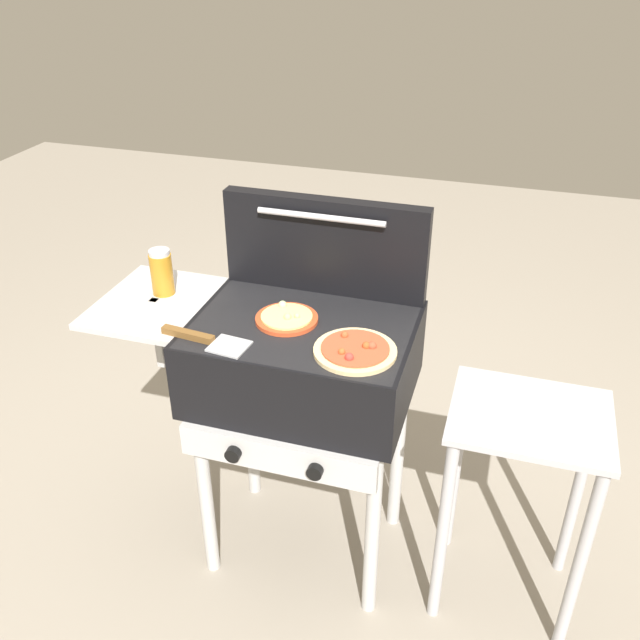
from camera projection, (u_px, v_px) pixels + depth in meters
name	position (u px, v px, depth m)	size (l,w,h in m)	color
ground_plane	(306.00, 542.00, 2.43)	(8.00, 8.00, 0.00)	gray
grill	(299.00, 365.00, 2.04)	(0.96, 0.53, 0.90)	black
grill_lid_open	(325.00, 246.00, 2.07)	(0.63, 0.08, 0.30)	black
pizza_cheese	(287.00, 318.00, 1.98)	(0.18, 0.18, 0.03)	#C64723
pizza_pepperoni	(355.00, 350.00, 1.83)	(0.22, 0.22, 0.03)	beige
sauce_jar	(162.00, 272.00, 2.09)	(0.07, 0.07, 0.14)	#B77A1E
spatula	(205.00, 339.00, 1.88)	(0.26, 0.10, 0.02)	#B7BABF
prep_table	(521.00, 469.00, 2.00)	(0.44, 0.36, 0.72)	#B2B2B7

